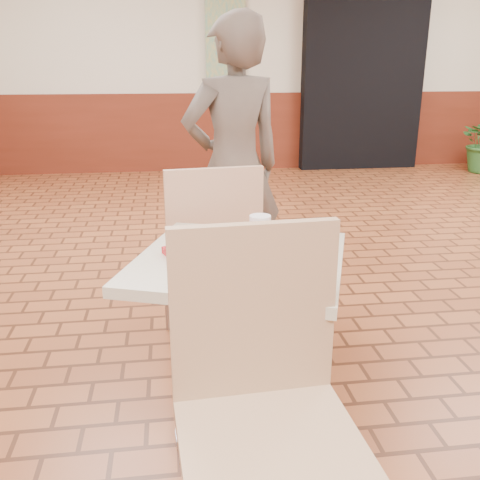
{
  "coord_description": "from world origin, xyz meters",
  "views": [
    {
      "loc": [
        -1.37,
        -2.16,
        1.38
      ],
      "look_at": [
        -1.14,
        -0.43,
        0.8
      ],
      "focal_mm": 40.0,
      "sensor_mm": 36.0,
      "label": 1
    }
  ],
  "objects": [
    {
      "name": "main_table",
      "position": [
        -1.14,
        -0.43,
        0.5
      ],
      "size": [
        0.7,
        0.7,
        0.74
      ],
      "rotation": [
        0.0,
        0.0,
        -0.35
      ],
      "color": "#BFB899",
      "rests_on": "ground"
    },
    {
      "name": "promo_poster",
      "position": [
        -0.6,
        4.94,
        1.6
      ],
      "size": [
        0.5,
        0.03,
        1.2
      ],
      "primitive_type": "cube",
      "color": "gray",
      "rests_on": "wainscot_band"
    },
    {
      "name": "long_john_donut",
      "position": [
        -1.06,
        -0.45,
        0.78
      ],
      "size": [
        0.14,
        0.08,
        0.04
      ],
      "rotation": [
        0.0,
        0.0,
        0.11
      ],
      "color": "#B48834",
      "rests_on": "serving_tray"
    },
    {
      "name": "corridor_doorway",
      "position": [
        1.2,
        4.88,
        1.1
      ],
      "size": [
        1.6,
        0.22,
        2.2
      ],
      "primitive_type": "cube",
      "color": "black",
      "rests_on": "ground"
    },
    {
      "name": "wainscot_band",
      "position": [
        0.0,
        0.0,
        0.5
      ],
      "size": [
        8.0,
        10.0,
        1.0
      ],
      "color": "#5D2111",
      "rests_on": "ground"
    },
    {
      "name": "chair_main_back",
      "position": [
        -1.19,
        0.23,
        0.53
      ],
      "size": [
        0.48,
        0.48,
        0.95
      ],
      "rotation": [
        0.0,
        0.0,
        3.25
      ],
      "color": "tan",
      "rests_on": "ground"
    },
    {
      "name": "paper_cup",
      "position": [
        -1.06,
        -0.37,
        0.81
      ],
      "size": [
        0.08,
        0.08,
        0.1
      ],
      "rotation": [
        0.0,
        0.0,
        0.05
      ],
      "color": "white",
      "rests_on": "serving_tray"
    },
    {
      "name": "customer",
      "position": [
        -1.01,
        0.77,
        0.82
      ],
      "size": [
        0.69,
        0.56,
        1.64
      ],
      "primitive_type": "imported",
      "rotation": [
        0.0,
        0.0,
        3.45
      ],
      "color": "brown",
      "rests_on": "ground"
    },
    {
      "name": "serving_tray",
      "position": [
        -1.14,
        -0.43,
        0.75
      ],
      "size": [
        0.44,
        0.34,
        0.03
      ],
      "rotation": [
        0.0,
        0.0,
        0.41
      ],
      "color": "#B60D17",
      "rests_on": "main_table"
    },
    {
      "name": "ring_donut",
      "position": [
        -1.26,
        -0.34,
        0.78
      ],
      "size": [
        0.1,
        0.1,
        0.03
      ],
      "primitive_type": "torus",
      "rotation": [
        0.0,
        0.0,
        0.12
      ],
      "color": "#DE8251",
      "rests_on": "serving_tray"
    },
    {
      "name": "chair_main_front",
      "position": [
        -1.15,
        -0.99,
        0.55
      ],
      "size": [
        0.48,
        0.48,
        0.98
      ],
      "rotation": [
        0.0,
        0.0,
        0.06
      ],
      "color": "tan",
      "rests_on": "ground"
    }
  ]
}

